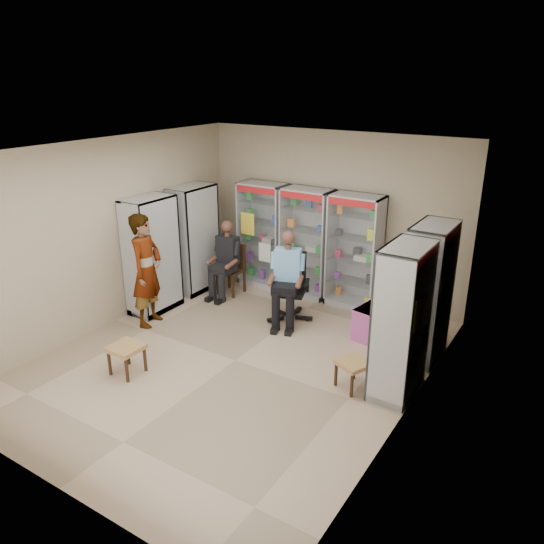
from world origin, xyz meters
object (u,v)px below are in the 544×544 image
Objects in this scene: cabinet_left_near at (152,255)px; woven_stool_b at (127,359)px; seated_shopkeeper at (288,280)px; pink_trunk at (375,325)px; cabinet_right_near at (401,322)px; woven_stool_a at (353,374)px; cabinet_left_far at (194,239)px; office_chair at (290,288)px; cabinet_back_mid at (307,243)px; cabinet_back_right at (354,252)px; wooden_chair at (231,270)px; cabinet_back_left at (263,235)px; standing_man at (147,270)px; cabinet_right_far at (428,293)px.

woven_stool_b is at bearing 33.50° from cabinet_left_near.
woven_stool_b is at bearing -130.55° from seated_shopkeeper.
cabinet_left_near is at bearing -165.10° from pink_trunk.
cabinet_right_near is 5.04× the size of woven_stool_a.
woven_stool_b is (-1.02, -2.62, -0.52)m from seated_shopkeeper.
cabinet_left_near is at bearing -0.00° from cabinet_left_far.
office_chair is (2.19, 0.90, -0.42)m from cabinet_left_near.
cabinet_back_right is at bearing 0.00° from cabinet_back_mid.
cabinet_left_far is 1.00× the size of cabinet_left_near.
wooden_chair is 2.37× the size of woven_stool_a.
cabinet_back_mid is 1.24m from seated_shopkeeper.
cabinet_left_far is at bearing -153.68° from cabinet_back_mid.
cabinet_back_mid is at bearing 0.00° from cabinet_back_left.
standing_man reaches higher than woven_stool_a.
cabinet_left_far is 4.32m from woven_stool_a.
cabinet_back_left is 1.32m from cabinet_left_far.
seated_shopkeeper is at bearing -75.25° from cabinet_back_mid.
woven_stool_a is (2.08, -2.46, -0.80)m from cabinet_back_mid.
cabinet_back_mid reaches higher than pink_trunk.
office_chair is (2.19, -0.20, -0.42)m from cabinet_left_far.
pink_trunk reaches higher than woven_stool_a.
woven_stool_a is at bearing -27.89° from wooden_chair.
cabinet_back_mid is 1.24m from office_chair.
woven_stool_a is at bearing 159.33° from cabinet_right_far.
seated_shopkeeper is 1.58m from pink_trunk.
cabinet_back_left and cabinet_right_far have the same top height.
woven_stool_b is (0.24, -3.80, -0.79)m from cabinet_back_left.
woven_stool_b is at bearing -113.61° from cabinet_back_right.
cabinet_back_left is at bearing 118.91° from office_chair.
wooden_chair is 2.23× the size of woven_stool_b.
cabinet_left_far is 1.36× the size of seated_shopkeeper.
cabinet_right_far is 1.73× the size of office_chair.
cabinet_right_far is 2.29m from seated_shopkeeper.
woven_stool_b reaches higher than woven_stool_a.
cabinet_left_far is at bearing -163.61° from wooden_chair.
cabinet_right_far is at bearing 69.33° from woven_stool_a.
woven_stool_a is 0.94× the size of woven_stool_b.
pink_trunk is (1.50, 0.13, -0.48)m from seated_shopkeeper.
office_chair is (-2.27, 1.10, -0.42)m from cabinet_right_near.
woven_stool_a is (3.28, -1.73, -0.27)m from wooden_chair.
cabinet_back_mid is at bearing 137.20° from cabinet_left_near.
cabinet_left_far is (-2.83, -0.93, 0.00)m from cabinet_back_right.
cabinet_back_mid and cabinet_left_near have the same top height.
pink_trunk is 1.44m from woven_stool_a.
pink_trunk is at bearing -14.42° from seated_shopkeeper.
woven_stool_b is at bearing -161.18° from standing_man.
cabinet_back_mid is at bearing 149.85° from pink_trunk.
cabinet_left_far is at bearing 158.81° from woven_stool_a.
cabinet_back_left is 3.98m from woven_stool_a.
cabinet_right_far is 1.10m from cabinet_right_near.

